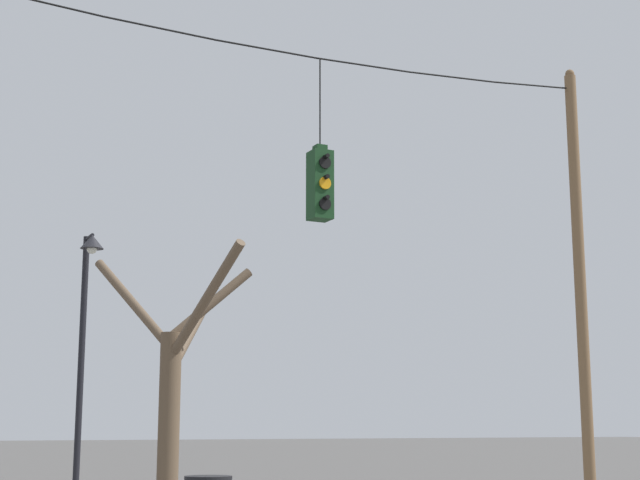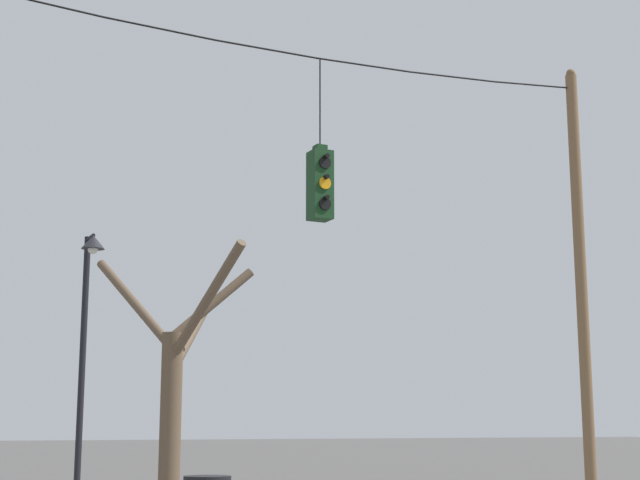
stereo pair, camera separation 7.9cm
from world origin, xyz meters
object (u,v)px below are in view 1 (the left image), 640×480
at_px(utility_pole_right, 580,285).
at_px(bare_tree, 174,375).
at_px(street_lamp, 86,315).
at_px(traffic_light_near_left_pole, 320,184).

bearing_deg(utility_pole_right, bare_tree, 130.51).
distance_m(utility_pole_right, street_lamp, 9.11).
relative_size(street_lamp, bare_tree, 0.96).
distance_m(traffic_light_near_left_pole, bare_tree, 7.06).
bearing_deg(bare_tree, traffic_light_near_left_pole, -87.41).
height_order(utility_pole_right, traffic_light_near_left_pole, utility_pole_right).
bearing_deg(traffic_light_near_left_pole, utility_pole_right, 0.08).
xyz_separation_m(traffic_light_near_left_pole, bare_tree, (-0.29, 6.49, -2.75)).
height_order(street_lamp, bare_tree, bare_tree).
distance_m(utility_pole_right, bare_tree, 8.65).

